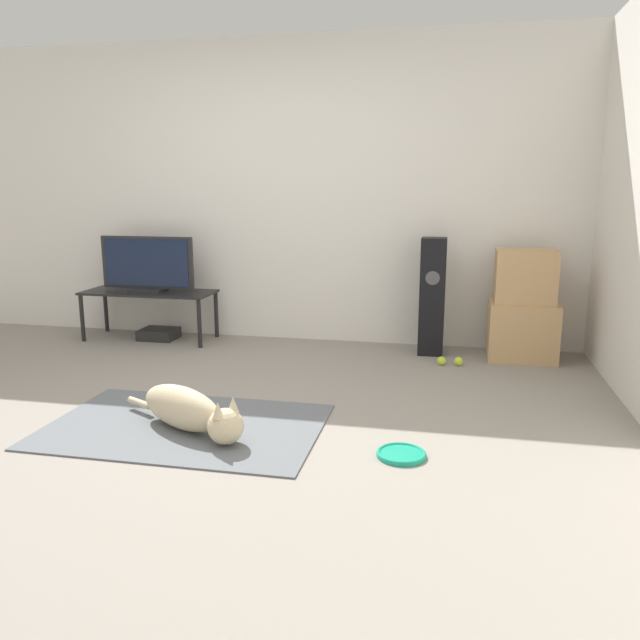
{
  "coord_description": "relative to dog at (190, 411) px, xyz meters",
  "views": [
    {
      "loc": [
        1.47,
        -3.19,
        1.33
      ],
      "look_at": [
        0.63,
        0.83,
        0.45
      ],
      "focal_mm": 35.0,
      "sensor_mm": 36.0,
      "label": 1
    }
  ],
  "objects": [
    {
      "name": "cardboard_box_lower",
      "position": [
        1.94,
        1.94,
        0.1
      ],
      "size": [
        0.52,
        0.37,
        0.45
      ],
      "color": "tan",
      "rests_on": "ground_plane"
    },
    {
      "name": "frisbee",
      "position": [
        1.16,
        -0.07,
        -0.11
      ],
      "size": [
        0.25,
        0.25,
        0.03
      ],
      "color": "#199E7A",
      "rests_on": "ground_plane"
    },
    {
      "name": "dog",
      "position": [
        0.0,
        0.0,
        0.0
      ],
      "size": [
        0.87,
        0.52,
        0.25
      ],
      "color": "beige",
      "rests_on": "area_rug"
    },
    {
      "name": "cardboard_box_upper",
      "position": [
        1.93,
        1.95,
        0.53
      ],
      "size": [
        0.45,
        0.32,
        0.41
      ],
      "color": "tan",
      "rests_on": "cardboard_box_lower"
    },
    {
      "name": "game_console",
      "position": [
        -1.15,
        1.96,
        -0.08
      ],
      "size": [
        0.31,
        0.26,
        0.09
      ],
      "color": "black",
      "rests_on": "ground_plane"
    },
    {
      "name": "floor_speaker",
      "position": [
        1.23,
        1.96,
        0.34
      ],
      "size": [
        0.2,
        0.2,
        0.94
      ],
      "color": "black",
      "rests_on": "ground_plane"
    },
    {
      "name": "tennis_ball_by_boxes",
      "position": [
        1.33,
        1.64,
        -0.09
      ],
      "size": [
        0.07,
        0.07,
        0.07
      ],
      "color": "#C6E033",
      "rests_on": "ground_plane"
    },
    {
      "name": "tennis_ball_near_speaker",
      "position": [
        1.46,
        1.65,
        -0.09
      ],
      "size": [
        0.07,
        0.07,
        0.07
      ],
      "color": "#C6E033",
      "rests_on": "ground_plane"
    },
    {
      "name": "tv_stand",
      "position": [
        -1.22,
        1.95,
        0.26
      ],
      "size": [
        1.15,
        0.45,
        0.43
      ],
      "color": "black",
      "rests_on": "ground_plane"
    },
    {
      "name": "wall_back",
      "position": [
        -0.11,
        2.27,
        1.15
      ],
      "size": [
        8.0,
        0.06,
        2.55
      ],
      "color": "silver",
      "rests_on": "ground_plane"
    },
    {
      "name": "ground_plane",
      "position": [
        -0.11,
        0.17,
        -0.13
      ],
      "size": [
        12.0,
        12.0,
        0.0
      ],
      "primitive_type": "plane",
      "color": "gray"
    },
    {
      "name": "tv",
      "position": [
        -1.22,
        1.95,
        0.54
      ],
      "size": [
        0.84,
        0.2,
        0.48
      ],
      "color": "#232326",
      "rests_on": "tv_stand"
    },
    {
      "name": "area_rug",
      "position": [
        -0.07,
        0.07,
        -0.12
      ],
      "size": [
        1.54,
        1.0,
        0.01
      ],
      "color": "slate",
      "rests_on": "ground_plane"
    }
  ]
}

